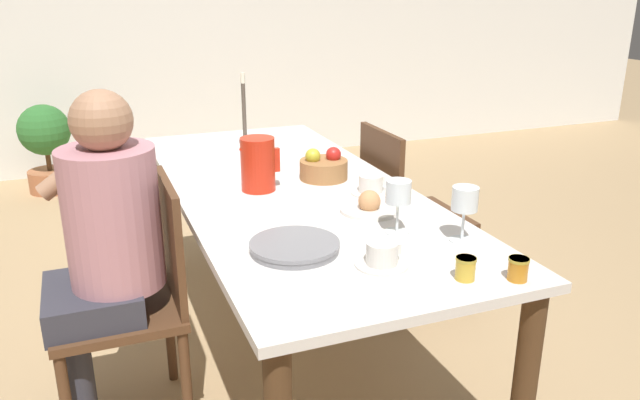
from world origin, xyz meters
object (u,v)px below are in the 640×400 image
jam_jar_red (518,268)px  chair_person_side (137,297)px  candlestick_tall (244,116)px  red_pitcher (258,164)px  teacup_near_person (382,256)px  serving_tray (295,247)px  person_seated (104,240)px  wine_glass_juice (398,195)px  teacup_across (371,186)px  bread_plate (369,206)px  jam_jar_amber (466,267)px  fruit_bowl (324,167)px  potted_plant (46,143)px  chair_opposite (404,212)px  wine_glass_water (465,201)px

jam_jar_red → chair_person_side: bearing=140.1°
candlestick_tall → red_pitcher: bearing=-101.1°
red_pitcher → teacup_near_person: size_ratio=1.34×
serving_tray → jam_jar_red: size_ratio=4.24×
red_pitcher → person_seated: bearing=-158.6°
wine_glass_juice → teacup_across: bearing=76.3°
bread_plate → jam_jar_red: 0.64m
bread_plate → jam_jar_amber: bearing=-88.9°
teacup_near_person → fruit_bowl: bearing=79.5°
teacup_across → potted_plant: bearing=113.3°
jam_jar_amber → teacup_near_person: bearing=136.7°
chair_person_side → fruit_bowl: 0.88m
chair_opposite → bread_plate: (-0.45, -0.56, 0.28)m
jam_jar_amber → jam_jar_red: bearing=-23.0°
chair_opposite → jam_jar_red: (-0.31, -1.18, 0.29)m
wine_glass_water → jam_jar_amber: (-0.14, -0.23, -0.09)m
bread_plate → jam_jar_red: (0.14, -0.62, 0.01)m
serving_tray → jam_jar_amber: 0.50m
chair_person_side → serving_tray: 0.64m
chair_person_side → candlestick_tall: 1.23m
person_seated → fruit_bowl: 0.91m
serving_tray → bread_plate: bread_plate is taller
jam_jar_amber → potted_plant: bearing=107.7°
red_pitcher → wine_glass_juice: (0.29, -0.58, 0.02)m
potted_plant → candlestick_tall: bearing=-62.6°
teacup_across → serving_tray: bearing=-137.6°
wine_glass_juice → serving_tray: wine_glass_juice is taller
teacup_near_person → fruit_bowl: fruit_bowl is taller
teacup_near_person → candlestick_tall: (0.01, 1.53, 0.10)m
chair_person_side → jam_jar_amber: chair_person_side is taller
potted_plant → serving_tray: bearing=-76.4°
bread_plate → candlestick_tall: size_ratio=0.59×
person_seated → potted_plant: (-0.28, 2.92, -0.33)m
wine_glass_juice → jam_jar_red: bearing=-71.1°
chair_opposite → potted_plant: chair_opposite is taller
chair_person_side → person_seated: 0.24m
teacup_near_person → jam_jar_amber: size_ratio=2.41×
wine_glass_water → teacup_across: wine_glass_water is taller
chair_person_side → bread_plate: bearing=-101.2°
jam_jar_red → candlestick_tall: (-0.28, 1.74, 0.10)m
red_pitcher → jam_jar_red: (0.43, -0.99, -0.07)m
wine_glass_water → candlestick_tall: size_ratio=0.51×
chair_person_side → teacup_across: 0.92m
person_seated → serving_tray: size_ratio=4.42×
teacup_near_person → candlestick_tall: candlestick_tall is taller
jam_jar_red → potted_plant: 3.92m
jam_jar_red → teacup_across: bearing=93.4°
fruit_bowl → serving_tray: bearing=-118.4°
fruit_bowl → candlestick_tall: candlestick_tall is taller
wine_glass_juice → jam_jar_red: 0.45m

